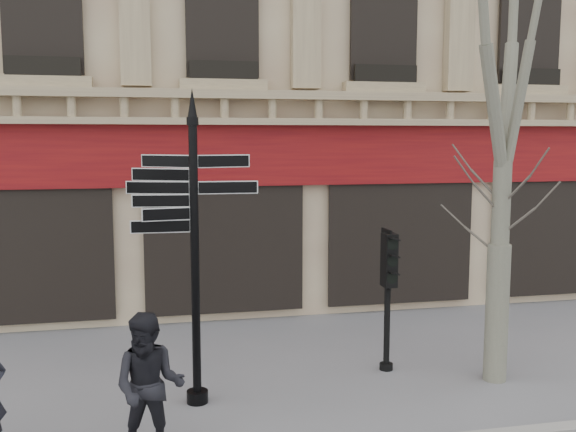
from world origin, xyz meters
name	(u,v)px	position (x,y,z in m)	size (l,w,h in m)	color
ground	(264,416)	(0.00, 0.00, 0.00)	(80.00, 80.00, 0.00)	slate
fingerpost	(194,195)	(-0.90, 0.67, 3.14)	(2.32, 2.32, 4.67)	black
traffic_signal_secondary	(388,275)	(2.37, 1.39, 1.66)	(0.41, 0.29, 2.38)	black
pedestrian_b	(149,387)	(-1.59, -0.93, 0.93)	(0.90, 0.70, 1.85)	black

